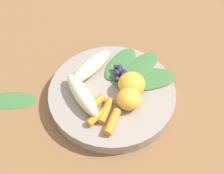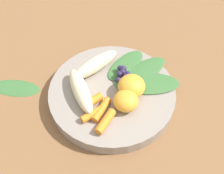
{
  "view_description": "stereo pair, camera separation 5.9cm",
  "coord_description": "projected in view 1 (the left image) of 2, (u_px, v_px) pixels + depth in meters",
  "views": [
    {
      "loc": [
        0.34,
        -0.14,
        0.5
      ],
      "look_at": [
        0.0,
        0.0,
        0.04
      ],
      "focal_mm": 46.32,
      "sensor_mm": 36.0,
      "label": 1
    },
    {
      "loc": [
        0.36,
        -0.08,
        0.5
      ],
      "look_at": [
        0.0,
        0.0,
        0.04
      ],
      "focal_mm": 46.32,
      "sensor_mm": 36.0,
      "label": 2
    }
  ],
  "objects": [
    {
      "name": "orange_segment_near",
      "position": [
        132.0,
        84.0,
        0.58
      ],
      "size": [
        0.06,
        0.06,
        0.04
      ],
      "primitive_type": "ellipsoid",
      "color": "#F4A833",
      "rests_on": "bowl"
    },
    {
      "name": "carrot_mid_right",
      "position": [
        106.0,
        111.0,
        0.56
      ],
      "size": [
        0.05,
        0.05,
        0.01
      ],
      "primitive_type": "cylinder",
      "rotation": [
        0.0,
        1.57,
        5.58
      ],
      "color": "orange",
      "rests_on": "bowl"
    },
    {
      "name": "kale_leaf_rear",
      "position": [
        121.0,
        64.0,
        0.64
      ],
      "size": [
        0.11,
        0.12,
        0.01
      ],
      "primitive_type": "ellipsoid",
      "rotation": [
        0.0,
        0.0,
        8.53
      ],
      "color": "#3D7038",
      "rests_on": "bowl"
    },
    {
      "name": "orange_segment_far",
      "position": [
        129.0,
        99.0,
        0.56
      ],
      "size": [
        0.05,
        0.05,
        0.04
      ],
      "primitive_type": "ellipsoid",
      "color": "#F4A833",
      "rests_on": "bowl"
    },
    {
      "name": "ground_plane",
      "position": [
        112.0,
        98.0,
        0.62
      ],
      "size": [
        2.4,
        2.4,
        0.0
      ],
      "primitive_type": "plane",
      "color": "brown"
    },
    {
      "name": "bowl",
      "position": [
        112.0,
        94.0,
        0.61
      ],
      "size": [
        0.26,
        0.26,
        0.03
      ],
      "primitive_type": "cylinder",
      "color": "gray",
      "rests_on": "ground_plane"
    },
    {
      "name": "kale_leaf_stray",
      "position": [
        11.0,
        100.0,
        0.61
      ],
      "size": [
        0.08,
        0.12,
        0.01
      ],
      "primitive_type": "ellipsoid",
      "rotation": [
        0.0,
        0.0,
        4.36
      ],
      "color": "#3D7038",
      "rests_on": "ground_plane"
    },
    {
      "name": "carrot_mid_left",
      "position": [
        98.0,
        116.0,
        0.55
      ],
      "size": [
        0.03,
        0.05,
        0.01
      ],
      "primitive_type": "cylinder",
      "rotation": [
        0.0,
        1.57,
        5.11
      ],
      "color": "orange",
      "rests_on": "bowl"
    },
    {
      "name": "kale_leaf_left",
      "position": [
        144.0,
        78.0,
        0.61
      ],
      "size": [
        0.09,
        0.15,
        0.01
      ],
      "primitive_type": "ellipsoid",
      "rotation": [
        0.0,
        0.0,
        7.63
      ],
      "color": "#3D7038",
      "rests_on": "bowl"
    },
    {
      "name": "carrot_front",
      "position": [
        95.0,
        104.0,
        0.57
      ],
      "size": [
        0.04,
        0.05,
        0.02
      ],
      "primitive_type": "cylinder",
      "rotation": [
        0.0,
        1.57,
        5.19
      ],
      "color": "orange",
      "rests_on": "bowl"
    },
    {
      "name": "banana_peeled_left",
      "position": [
        82.0,
        94.0,
        0.57
      ],
      "size": [
        0.12,
        0.05,
        0.03
      ],
      "primitive_type": "ellipsoid",
      "rotation": [
        0.0,
        0.0,
        6.44
      ],
      "color": "beige",
      "rests_on": "bowl"
    },
    {
      "name": "blueberry_pile",
      "position": [
        121.0,
        73.0,
        0.61
      ],
      "size": [
        0.04,
        0.04,
        0.02
      ],
      "color": "#2D234C",
      "rests_on": "bowl"
    },
    {
      "name": "kale_leaf_right",
      "position": [
        137.0,
        68.0,
        0.63
      ],
      "size": [
        0.1,
        0.14,
        0.01
      ],
      "primitive_type": "ellipsoid",
      "rotation": [
        0.0,
        0.0,
        8.28
      ],
      "color": "#3D7038",
      "rests_on": "bowl"
    },
    {
      "name": "carrot_rear",
      "position": [
        112.0,
        122.0,
        0.54
      ],
      "size": [
        0.05,
        0.05,
        0.02
      ],
      "primitive_type": "cylinder",
      "rotation": [
        0.0,
        1.57,
        5.54
      ],
      "color": "orange",
      "rests_on": "bowl"
    },
    {
      "name": "banana_peeled_right",
      "position": [
        91.0,
        67.0,
        0.62
      ],
      "size": [
        0.08,
        0.12,
        0.03
      ],
      "primitive_type": "ellipsoid",
      "rotation": [
        0.0,
        0.0,
        5.21
      ],
      "color": "beige",
      "rests_on": "bowl"
    }
  ]
}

